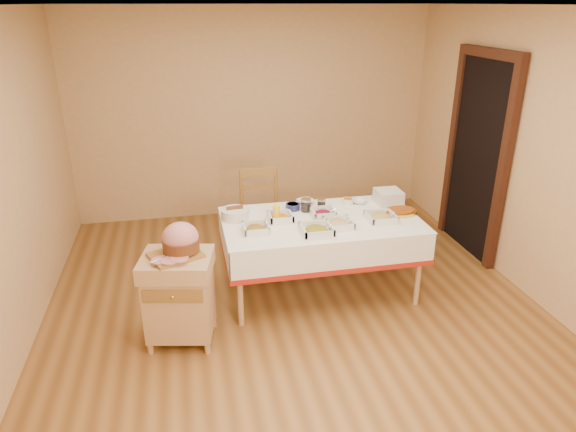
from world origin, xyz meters
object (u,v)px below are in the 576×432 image
at_px(plate_stack, 388,197).
at_px(brass_platter, 400,212).
at_px(dining_chair, 260,214).
at_px(ham_on_board, 180,241).
at_px(butcher_cart, 179,294).
at_px(bread_basket, 235,214).
at_px(dining_table, 321,235).
at_px(preserve_jar_right, 321,204).
at_px(preserve_jar_left, 306,206).
at_px(mustard_bottle, 276,213).

bearing_deg(plate_stack, brass_platter, -89.02).
xyz_separation_m(dining_chair, brass_platter, (1.21, -0.88, 0.28)).
xyz_separation_m(dining_chair, ham_on_board, (-0.84, -1.36, 0.39)).
relative_size(butcher_cart, bread_basket, 3.02).
distance_m(dining_table, preserve_jar_right, 0.33).
xyz_separation_m(dining_table, preserve_jar_right, (0.07, 0.25, 0.21)).
distance_m(preserve_jar_left, plate_stack, 0.86).
bearing_deg(mustard_bottle, brass_platter, -2.91).
bearing_deg(butcher_cart, bread_basket, 52.64).
bearing_deg(preserve_jar_left, butcher_cart, -148.53).
bearing_deg(preserve_jar_left, mustard_bottle, -150.53).
bearing_deg(mustard_bottle, preserve_jar_right, 23.14).
relative_size(bread_basket, plate_stack, 1.06).
xyz_separation_m(butcher_cart, mustard_bottle, (0.91, 0.57, 0.40)).
bearing_deg(plate_stack, ham_on_board, -159.55).
xyz_separation_m(ham_on_board, plate_stack, (2.05, 0.76, -0.07)).
relative_size(preserve_jar_left, bread_basket, 0.49).
relative_size(ham_on_board, preserve_jar_left, 3.18).
bearing_deg(brass_platter, dining_table, 178.78).
bearing_deg(brass_platter, plate_stack, 90.98).
xyz_separation_m(dining_table, mustard_bottle, (-0.41, 0.04, 0.25)).
relative_size(dining_chair, bread_basket, 3.78).
height_order(bread_basket, brass_platter, bread_basket).
bearing_deg(dining_table, ham_on_board, -158.84).
xyz_separation_m(butcher_cart, brass_platter, (2.09, 0.51, 0.34)).
bearing_deg(preserve_jar_right, bread_basket, -175.68).
bearing_deg(brass_platter, dining_chair, 144.11).
distance_m(ham_on_board, preserve_jar_left, 1.40).
distance_m(ham_on_board, bread_basket, 0.85).
bearing_deg(preserve_jar_right, butcher_cart, -150.80).
distance_m(butcher_cart, ham_on_board, 0.45).
bearing_deg(mustard_bottle, butcher_cart, -147.83).
xyz_separation_m(preserve_jar_left, brass_platter, (0.86, -0.24, -0.04)).
height_order(ham_on_board, plate_stack, ham_on_board).
relative_size(dining_table, dining_chair, 1.87).
bearing_deg(preserve_jar_left, dining_table, -68.22).
xyz_separation_m(dining_chair, preserve_jar_right, (0.51, -0.61, 0.31)).
xyz_separation_m(mustard_bottle, plate_stack, (1.18, 0.22, -0.02)).
xyz_separation_m(preserve_jar_left, mustard_bottle, (-0.32, -0.18, 0.03)).
distance_m(preserve_jar_right, plate_stack, 0.70).
height_order(dining_table, mustard_bottle, mustard_bottle).
height_order(butcher_cart, bread_basket, bread_basket).
relative_size(preserve_jar_right, brass_platter, 0.32).
relative_size(bread_basket, brass_platter, 0.78).
bearing_deg(dining_table, preserve_jar_left, 111.78).
bearing_deg(brass_platter, preserve_jar_left, 164.27).
relative_size(dining_chair, brass_platter, 2.93).
distance_m(butcher_cart, plate_stack, 2.27).
relative_size(dining_table, preserve_jar_left, 14.32).
height_order(dining_chair, mustard_bottle, dining_chair).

